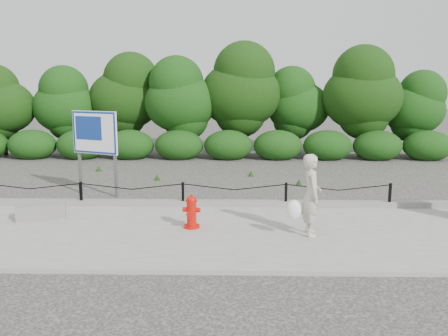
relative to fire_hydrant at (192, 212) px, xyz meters
name	(u,v)px	position (x,y,z in m)	size (l,w,h in m)	color
ground	(183,209)	(-0.36, 1.72, -0.42)	(90.00, 90.00, 0.00)	#2D2B28
sidewalk	(173,234)	(-0.36, -0.28, -0.38)	(14.00, 4.00, 0.08)	gray
curb	(183,203)	(-0.36, 1.77, -0.27)	(14.00, 0.22, 0.14)	slate
chain_barrier	(183,191)	(-0.36, 1.72, 0.04)	(10.06, 0.06, 0.60)	black
treeline	(215,97)	(0.07, 10.66, 2.04)	(19.97, 3.58, 4.64)	black
fire_hydrant	(192,212)	(0.00, 0.00, 0.00)	(0.38, 0.40, 0.71)	red
pedestrian	(310,196)	(2.37, -0.41, 0.46)	(0.70, 0.60, 1.62)	#B8B59E
concrete_block	(41,212)	(-3.39, 0.58, -0.17)	(1.03, 0.36, 0.33)	slate
advertising_sign	(95,136)	(-2.88, 3.16, 1.21)	(1.35, 0.63, 2.31)	slate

